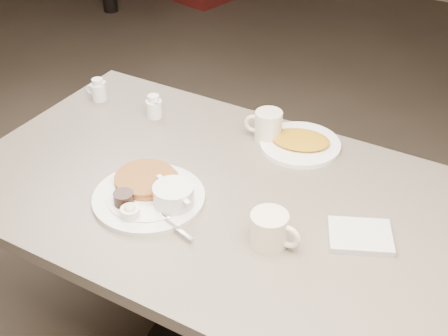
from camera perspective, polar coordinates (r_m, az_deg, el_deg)
The scene contains 8 objects.
diner_table at distance 1.82m, azimuth -0.32°, elevation -6.49°, with size 1.50×0.90×0.75m.
main_plate at distance 1.68m, azimuth -6.75°, elevation -2.39°, with size 0.41×0.41×0.07m.
coffee_mug_near at distance 1.52m, azimuth 4.41°, elevation -5.78°, with size 0.14×0.10×0.09m.
napkin at distance 1.59m, azimuth 12.74°, elevation -6.29°, with size 0.20×0.18×0.02m.
coffee_mug_far at distance 1.91m, azimuth 4.12°, elevation 3.98°, with size 0.13×0.10×0.10m.
creamer_left at distance 2.18m, azimuth -11.79°, elevation 7.20°, with size 0.08×0.06×0.08m.
creamer_right at distance 2.05m, azimuth -6.63°, elevation 5.75°, with size 0.07×0.07×0.08m.
hash_plate at distance 1.90m, azimuth 7.20°, elevation 2.38°, with size 0.31×0.31×0.04m.
Camera 1 is at (0.68, -1.16, 1.80)m, focal length 48.43 mm.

